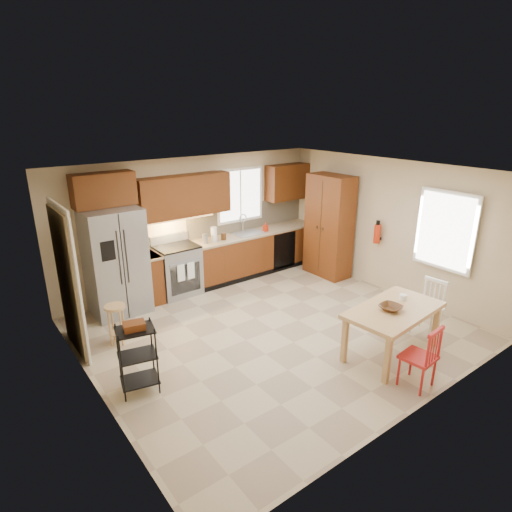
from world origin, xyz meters
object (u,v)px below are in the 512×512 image
Objects in this scene: range_stove at (178,271)px; chair_red at (418,356)px; refrigerator at (116,262)px; fire_extinguisher at (377,234)px; pantry at (329,226)px; table_bowl at (390,311)px; utility_cart at (138,359)px; table_jar at (403,299)px; bar_stool at (117,324)px; dining_table at (392,332)px; soap_bottle at (266,227)px; chair_white at (427,308)px.

range_stove is 1.07× the size of chair_red.
refrigerator reaches higher than fire_extinguisher.
pantry is at bearing 55.45° from chair_red.
range_stove is 3.11× the size of table_bowl.
utility_cart reaches higher than table_bowl.
table_bowl is at bearing -70.02° from range_stove.
pantry reaches higher than refrigerator.
table_jar is (0.41, 0.09, 0.03)m from table_bowl.
table_jar is (1.77, -3.64, 0.29)m from range_stove.
range_stove is 1.48× the size of bar_stool.
range_stove is 4.01m from dining_table.
table_bowl is at bearing -55.69° from refrigerator.
fire_extinguisher is at bearing -79.22° from pantry.
range_stove is at bearing 109.98° from table_bowl.
soap_bottle is 3.80m from bar_stool.
soap_bottle is 0.21× the size of utility_cart.
refrigerator is 3.18m from soap_bottle.
range_stove is 7.87× the size of table_jar.
soap_bottle reaches higher than table_jar.
refrigerator reaches higher than range_stove.
table_jar is at bearing -6.71° from utility_cart.
pantry is (4.13, -0.93, 0.14)m from refrigerator.
chair_red is at bearing -123.89° from dining_table.
soap_bottle is 3.66m from chair_white.
dining_table is (-0.58, -3.65, -0.64)m from soap_bottle.
dining_table is at bearing -99.05° from soap_bottle.
range_stove is (1.15, 0.06, -0.45)m from refrigerator.
refrigerator is at bearing 179.55° from soap_bottle.
table_jar is (0.67, 0.74, 0.32)m from chair_red.
refrigerator reaches higher than dining_table.
pantry is 3.38× the size of bar_stool.
pantry reaches higher than fire_extinguisher.
refrigerator is at bearing 88.49° from utility_cart.
dining_table is 1.61× the size of utility_cart.
pantry is 17.97× the size of table_jar.
bar_stool is at bearing 133.19° from dining_table.
pantry is 2.44× the size of chair_white.
fire_extinguisher is 2.52m from table_bowl.
soap_bottle is at bearing 24.36° from bar_stool.
table_jar is (-1.21, -2.66, -0.30)m from pantry.
dining_table is 4.01m from bar_stool.
chair_white is at bearing -102.15° from pantry.
refrigerator is at bearing 167.38° from pantry.
table_bowl is (-1.04, -0.05, 0.29)m from chair_white.
table_jar is at bearing -114.50° from pantry.
pantry is 5.83× the size of fire_extinguisher.
fire_extinguisher is at bearing 42.87° from chair_red.
soap_bottle is (2.03, -0.08, 0.54)m from range_stove.
soap_bottle is 3.72m from table_bowl.
chair_white is at bearing -84.15° from soap_bottle.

